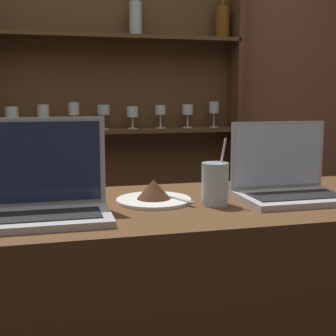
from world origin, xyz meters
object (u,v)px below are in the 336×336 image
Objects in this scene: laptop_near at (40,195)px; laptop_far at (288,182)px; cake_plate at (153,194)px; water_glass at (215,184)px.

laptop_near is 0.73m from laptop_far.
cake_plate is 1.15× the size of water_glass.
laptop_near is at bearing -161.11° from cake_plate.
water_glass is (-0.25, -0.03, 0.01)m from laptop_far.
water_glass is (0.16, -0.08, 0.04)m from cake_plate.
laptop_near reaches higher than laptop_far.
laptop_near is 0.49m from water_glass.
laptop_far is at bearing -7.02° from cake_plate.
cake_plate is (-0.41, 0.05, -0.03)m from laptop_far.
cake_plate is at bearing 18.89° from laptop_near.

